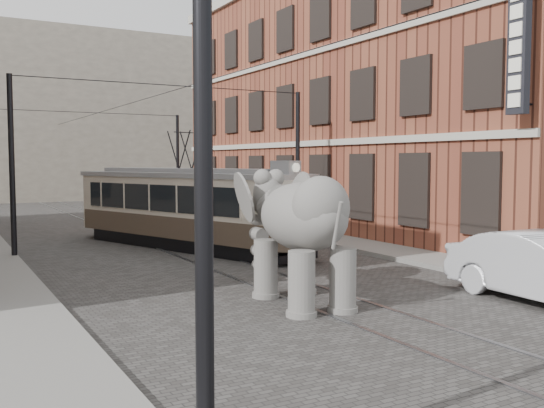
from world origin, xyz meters
TOP-DOWN VIEW (x-y plane):
  - ground at (0.00, 0.00)m, footprint 120.00×120.00m
  - tram_rails at (0.00, 0.00)m, footprint 1.54×80.00m
  - sidewalk_right at (6.00, 0.00)m, footprint 2.00×60.00m
  - sidewalk_left at (-6.50, 0.00)m, footprint 2.00×60.00m
  - brick_building at (11.00, 9.00)m, footprint 8.00×26.00m
  - distant_block at (0.00, 40.00)m, footprint 28.00×10.00m
  - catenary at (-0.20, 5.00)m, footprint 11.00×30.20m
  - tram at (0.27, 5.83)m, footprint 5.73×10.95m
  - elephant at (-0.67, -3.83)m, footprint 3.23×5.22m

SIDE VIEW (x-z plane):
  - ground at x=0.00m, z-range 0.00..0.00m
  - tram_rails at x=0.00m, z-range 0.00..0.02m
  - sidewalk_right at x=6.00m, z-range 0.00..0.15m
  - sidewalk_left at x=-6.50m, z-range 0.00..0.15m
  - elephant at x=-0.67m, z-range 0.00..3.04m
  - tram at x=0.27m, z-range 0.00..4.30m
  - catenary at x=-0.20m, z-range 0.00..6.00m
  - brick_building at x=11.00m, z-range 0.00..12.00m
  - distant_block at x=0.00m, z-range 0.00..14.00m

